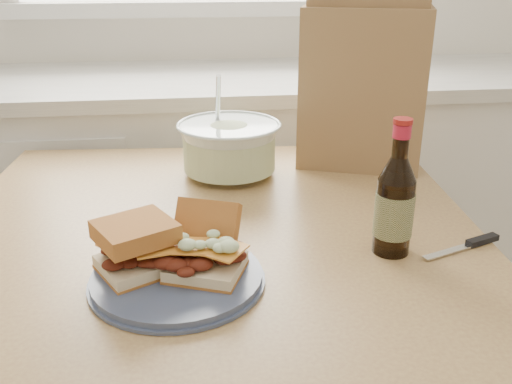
{
  "coord_description": "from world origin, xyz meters",
  "views": [
    {
      "loc": [
        -0.05,
        -0.14,
        1.29
      ],
      "look_at": [
        0.06,
        0.78,
        0.91
      ],
      "focal_mm": 40.0,
      "sensor_mm": 36.0,
      "label": 1
    }
  ],
  "objects": [
    {
      "name": "paper_bag",
      "position": [
        0.36,
        1.14,
        1.01
      ],
      "size": [
        0.33,
        0.27,
        0.37
      ],
      "primitive_type": "cube",
      "rotation": [
        0.0,
        0.0,
        -0.34
      ],
      "color": "#966B48",
      "rests_on": "dining_table"
    },
    {
      "name": "plate",
      "position": [
        -0.08,
        0.62,
        0.83
      ],
      "size": [
        0.26,
        0.26,
        0.02
      ],
      "primitive_type": "cylinder",
      "color": "#414C6A",
      "rests_on": "dining_table"
    },
    {
      "name": "knife",
      "position": [
        0.43,
        0.68,
        0.83
      ],
      "size": [
        0.16,
        0.07,
        0.01
      ],
      "rotation": [
        0.0,
        0.0,
        0.36
      ],
      "color": "silver",
      "rests_on": "dining_table"
    },
    {
      "name": "dining_table",
      "position": [
        -0.02,
        0.8,
        0.7
      ],
      "size": [
        1.06,
        1.06,
        0.83
      ],
      "rotation": [
        0.0,
        0.0,
        -0.07
      ],
      "color": "tan",
      "rests_on": "ground"
    },
    {
      "name": "beer_bottle",
      "position": [
        0.28,
        0.68,
        0.91
      ],
      "size": [
        0.07,
        0.07,
        0.23
      ],
      "rotation": [
        0.0,
        0.0,
        0.1
      ],
      "color": "black",
      "rests_on": "dining_table"
    },
    {
      "name": "sandwich_right",
      "position": [
        -0.03,
        0.64,
        0.87
      ],
      "size": [
        0.14,
        0.18,
        0.09
      ],
      "rotation": [
        0.0,
        0.0,
        -0.38
      ],
      "color": "beige",
      "rests_on": "plate"
    },
    {
      "name": "coleslaw_bowl",
      "position": [
        0.04,
        1.09,
        0.89
      ],
      "size": [
        0.24,
        0.24,
        0.23
      ],
      "color": "silver",
      "rests_on": "dining_table"
    },
    {
      "name": "cabinet_run",
      "position": [
        -0.0,
        1.7,
        0.47
      ],
      "size": [
        2.5,
        0.64,
        0.94
      ],
      "color": "white",
      "rests_on": "ground"
    },
    {
      "name": "sandwich_left",
      "position": [
        -0.14,
        0.64,
        0.88
      ],
      "size": [
        0.14,
        0.14,
        0.08
      ],
      "rotation": [
        0.0,
        0.0,
        0.5
      ],
      "color": "beige",
      "rests_on": "plate"
    }
  ]
}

